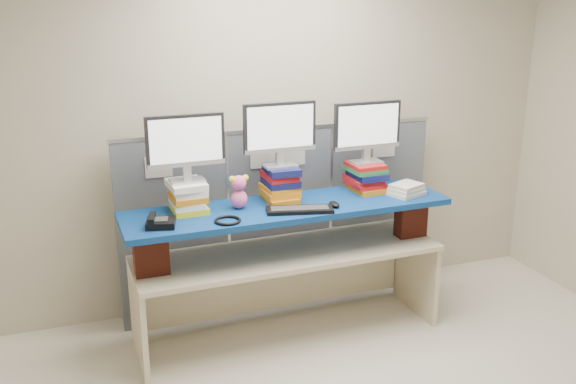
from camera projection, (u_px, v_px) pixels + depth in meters
name	position (u px, v px, depth m)	size (l,w,h in m)	color
room	(387.00, 214.00, 3.40)	(5.00, 4.00, 2.80)	#BEB49C
cubicle_partition	(280.00, 219.00, 5.19)	(2.60, 0.06, 1.53)	#4F545D
desk	(288.00, 268.00, 4.79)	(2.30, 0.72, 0.69)	beige
brick_pier_left	(151.00, 252.00, 4.32)	(0.23, 0.13, 0.31)	maroon
brick_pier_right	(411.00, 217.00, 5.00)	(0.23, 0.13, 0.31)	maroon
blue_board	(288.00, 208.00, 4.65)	(2.39, 0.60, 0.04)	navy
book_stack_left	(188.00, 196.00, 4.48)	(0.27, 0.31, 0.22)	yellow
book_stack_center	(280.00, 184.00, 4.71)	(0.26, 0.30, 0.26)	orange
book_stack_right	(365.00, 177.00, 4.95)	(0.27, 0.32, 0.22)	orange
monitor_left	(186.00, 144.00, 4.37)	(0.54, 0.16, 0.47)	#B7B7BD
monitor_center	(280.00, 131.00, 4.59)	(0.54, 0.16, 0.47)	#B7B7BD
monitor_right	(367.00, 129.00, 4.84)	(0.54, 0.16, 0.47)	#B7B7BD
keyboard	(300.00, 210.00, 4.51)	(0.49, 0.26, 0.03)	black
mouse	(334.00, 204.00, 4.61)	(0.07, 0.12, 0.04)	black
desk_phone	(160.00, 222.00, 4.21)	(0.22, 0.21, 0.08)	black
headset	(228.00, 220.00, 4.30)	(0.18, 0.18, 0.02)	black
plush_toy	(239.00, 192.00, 4.54)	(0.14, 0.11, 0.25)	pink
binder_stack	(406.00, 190.00, 4.87)	(0.30, 0.27, 0.09)	beige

